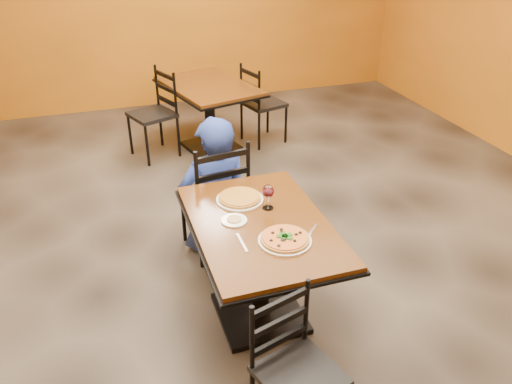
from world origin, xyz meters
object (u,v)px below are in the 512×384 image
object	(u,v)px
chair_main_near	(300,376)
plate_far	(240,199)
table_main	(260,248)
table_second	(209,101)
pizza_far	(240,197)
chair_main_far	(214,195)
side_plate	(234,220)
chair_second_left	(152,115)
diner	(215,185)
pizza_main	(285,238)
wine_glass	(268,196)
chair_second_right	(264,104)
plate_main	(285,241)

from	to	relation	value
chair_main_near	plate_far	bearing A→B (deg)	70.72
table_main	table_second	world-z (taller)	same
pizza_far	chair_main_far	bearing A→B (deg)	93.79
table_second	side_plate	distance (m)	2.80
chair_main_near	table_second	bearing A→B (deg)	66.37
chair_second_left	plate_far	distance (m)	2.53
chair_second_left	side_plate	world-z (taller)	chair_second_left
side_plate	diner	bearing A→B (deg)	84.24
table_main	pizza_main	world-z (taller)	pizza_main
diner	chair_main_near	bearing A→B (deg)	86.04
chair_main_far	wine_glass	distance (m)	0.83
plate_far	pizza_far	bearing A→B (deg)	-63.43
table_main	chair_main_far	bearing A→B (deg)	95.18
chair_second_right	pizza_far	xyz separation A→B (m)	(-1.04, -2.51, 0.31)
diner	wine_glass	bearing A→B (deg)	99.10
pizza_main	plate_far	xyz separation A→B (m)	(-0.11, 0.53, -0.02)
chair_main_near	wine_glass	size ratio (longest dim) A/B	4.58
table_second	diner	world-z (taller)	diner
table_main	plate_main	bearing A→B (deg)	-73.65
chair_main_near	plate_main	distance (m)	0.76
wine_glass	table_main	bearing A→B (deg)	-124.39
chair_main_near	chair_main_far	size ratio (longest dim) A/B	0.85
chair_second_left	pizza_main	distance (m)	3.08
plate_far	table_second	bearing A→B (deg)	80.95
chair_main_near	chair_main_far	xyz separation A→B (m)	(0.02, 1.76, 0.07)
chair_second_right	plate_main	bearing A→B (deg)	148.16
chair_main_far	side_plate	xyz separation A→B (m)	(-0.07, -0.81, 0.27)
side_plate	wine_glass	size ratio (longest dim) A/B	0.89
table_main	diner	size ratio (longest dim) A/B	1.11
pizza_far	wine_glass	xyz separation A→B (m)	(0.14, -0.15, 0.07)
table_main	chair_second_right	distance (m)	2.98
plate_far	plate_main	bearing A→B (deg)	-78.39
chair_second_right	chair_second_left	bearing A→B (deg)	75.11
table_second	side_plate	bearing A→B (deg)	-100.45
diner	pizza_main	size ratio (longest dim) A/B	3.91
pizza_far	side_plate	bearing A→B (deg)	-114.30
diner	wine_glass	xyz separation A→B (m)	(0.16, -0.76, 0.28)
diner	pizza_far	distance (m)	0.65
chair_second_left	plate_far	bearing A→B (deg)	-15.44
pizza_main	plate_far	distance (m)	0.55
table_second	chair_main_far	distance (m)	1.98
table_main	side_plate	distance (m)	0.26
pizza_far	side_plate	size ratio (longest dim) A/B	1.75
side_plate	plate_main	bearing A→B (deg)	-54.08
table_main	wine_glass	distance (m)	0.33
chair_main_near	wine_glass	bearing A→B (deg)	62.64
pizza_main	chair_second_left	bearing A→B (deg)	96.54
pizza_far	wine_glass	size ratio (longest dim) A/B	1.56
plate_main	pizza_far	xyz separation A→B (m)	(-0.11, 0.53, 0.02)
side_plate	wine_glass	distance (m)	0.27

